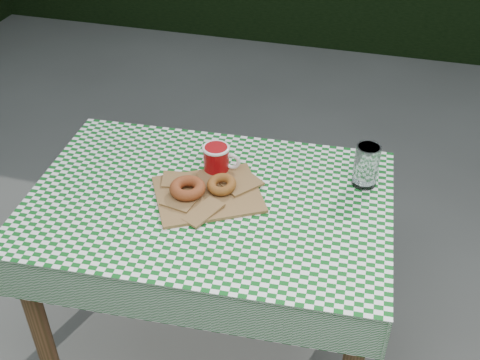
% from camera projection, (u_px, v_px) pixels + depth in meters
% --- Properties ---
extents(ground, '(60.00, 60.00, 0.00)m').
position_uv_depth(ground, '(253.00, 351.00, 2.28)').
color(ground, '#54544E').
rests_on(ground, ground).
extents(table, '(1.13, 0.79, 0.75)m').
position_uv_depth(table, '(212.00, 285.00, 2.05)').
color(table, '#4F361B').
rests_on(table, ground).
extents(tablecloth, '(1.16, 0.81, 0.01)m').
position_uv_depth(tablecloth, '(209.00, 200.00, 1.82)').
color(tablecloth, '#0C5218').
rests_on(tablecloth, table).
extents(paper_bag, '(0.40, 0.37, 0.02)m').
position_uv_depth(paper_bag, '(208.00, 193.00, 1.83)').
color(paper_bag, olive).
rests_on(paper_bag, tablecloth).
extents(bagel_front, '(0.12, 0.12, 0.03)m').
position_uv_depth(bagel_front, '(188.00, 188.00, 1.81)').
color(bagel_front, '#96461F').
rests_on(bagel_front, paper_bag).
extents(bagel_back, '(0.12, 0.12, 0.03)m').
position_uv_depth(bagel_back, '(222.00, 185.00, 1.83)').
color(bagel_back, brown).
rests_on(bagel_back, paper_bag).
extents(coffee_mug, '(0.17, 0.17, 0.09)m').
position_uv_depth(coffee_mug, '(216.00, 159.00, 1.91)').
color(coffee_mug, maroon).
rests_on(coffee_mug, tablecloth).
extents(drinking_glass, '(0.10, 0.10, 0.14)m').
position_uv_depth(drinking_glass, '(366.00, 165.00, 1.84)').
color(drinking_glass, silver).
rests_on(drinking_glass, tablecloth).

